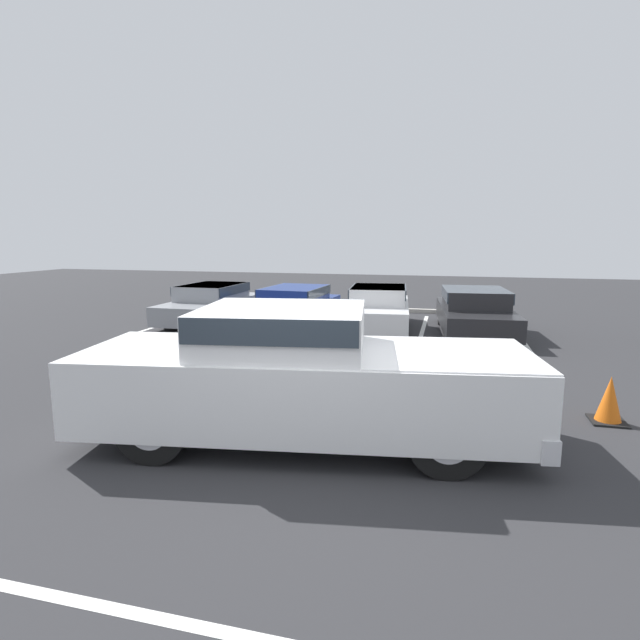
# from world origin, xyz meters

# --- Properties ---
(ground_plane) EXTENTS (60.00, 60.00, 0.00)m
(ground_plane) POSITION_xyz_m (0.00, 0.00, 0.00)
(ground_plane) COLOR #2D2D30
(stall_stripe_a) EXTENTS (0.12, 5.47, 0.01)m
(stall_stripe_a) POSITION_xyz_m (-6.95, 9.01, 0.00)
(stall_stripe_a) COLOR white
(stall_stripe_a) RESTS_ON ground_plane
(stall_stripe_b) EXTENTS (0.12, 5.47, 0.01)m
(stall_stripe_b) POSITION_xyz_m (-4.33, 9.01, 0.00)
(stall_stripe_b) COLOR white
(stall_stripe_b) RESTS_ON ground_plane
(stall_stripe_c) EXTENTS (0.12, 5.47, 0.01)m
(stall_stripe_c) POSITION_xyz_m (-1.71, 9.01, 0.00)
(stall_stripe_c) COLOR white
(stall_stripe_c) RESTS_ON ground_plane
(stall_stripe_d) EXTENTS (0.12, 5.47, 0.01)m
(stall_stripe_d) POSITION_xyz_m (0.91, 9.01, 0.00)
(stall_stripe_d) COLOR white
(stall_stripe_d) RESTS_ON ground_plane
(stall_stripe_e) EXTENTS (0.12, 5.47, 0.01)m
(stall_stripe_e) POSITION_xyz_m (3.53, 9.01, 0.00)
(stall_stripe_e) COLOR white
(stall_stripe_e) RESTS_ON ground_plane
(aisle_stripe_foreground) EXTENTS (8.67, 0.12, 0.01)m
(aisle_stripe_foreground) POSITION_xyz_m (-0.21, -2.71, 0.00)
(aisle_stripe_foreground) COLOR white
(aisle_stripe_foreground) RESTS_ON ground_plane
(pickup_truck) EXTENTS (6.04, 2.84, 1.80)m
(pickup_truck) POSITION_xyz_m (-0.19, 0.61, 0.90)
(pickup_truck) COLOR white
(pickup_truck) RESTS_ON ground_plane
(parked_sedan_a) EXTENTS (1.83, 4.40, 1.20)m
(parked_sedan_a) POSITION_xyz_m (-5.70, 8.91, 0.64)
(parked_sedan_a) COLOR gray
(parked_sedan_a) RESTS_ON ground_plane
(parked_sedan_b) EXTENTS (1.99, 4.37, 1.19)m
(parked_sedan_b) POSITION_xyz_m (-2.93, 8.82, 0.64)
(parked_sedan_b) COLOR navy
(parked_sedan_b) RESTS_ON ground_plane
(parked_sedan_c) EXTENTS (2.10, 4.35, 1.25)m
(parked_sedan_c) POSITION_xyz_m (-0.39, 9.00, 0.67)
(parked_sedan_c) COLOR silver
(parked_sedan_c) RESTS_ON ground_plane
(parked_sedan_d) EXTENTS (2.18, 4.58, 1.25)m
(parked_sedan_d) POSITION_xyz_m (2.32, 9.02, 0.66)
(parked_sedan_d) COLOR #232326
(parked_sedan_d) RESTS_ON ground_plane
(traffic_cone) EXTENTS (0.49, 0.49, 0.69)m
(traffic_cone) POSITION_xyz_m (3.93, 2.35, 0.32)
(traffic_cone) COLOR black
(traffic_cone) RESTS_ON ground_plane
(wheel_stop_curb) EXTENTS (1.74, 0.20, 0.14)m
(wheel_stop_curb) POSITION_xyz_m (0.88, 12.48, 0.07)
(wheel_stop_curb) COLOR #B7B2A8
(wheel_stop_curb) RESTS_ON ground_plane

